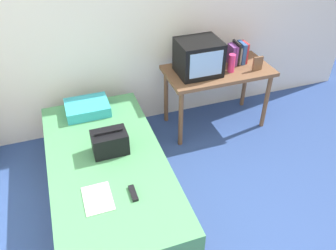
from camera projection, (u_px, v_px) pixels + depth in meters
ground_plane at (231, 244)px, 2.80m from camera, size 8.00×8.00×0.00m
wall_back at (154, 9)px, 3.53m from camera, size 5.20×0.10×2.60m
bed at (110, 180)px, 3.05m from camera, size 1.00×2.00×0.49m
desk at (218, 76)px, 3.76m from camera, size 1.16×0.60×0.72m
tv at (199, 57)px, 3.53m from camera, size 0.44×0.39×0.36m
water_bottle at (232, 63)px, 3.61m from camera, size 0.07×0.07×0.20m
book_row at (238, 53)px, 3.76m from camera, size 0.19×0.16×0.25m
picture_frame at (258, 63)px, 3.64m from camera, size 0.11×0.02×0.15m
pillow at (87, 108)px, 3.42m from camera, size 0.42×0.34×0.11m
handbag at (110, 142)px, 2.92m from camera, size 0.30×0.20×0.22m
magazine at (98, 198)px, 2.55m from camera, size 0.21×0.29×0.01m
remote_dark at (133, 193)px, 2.58m from camera, size 0.04×0.16×0.02m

